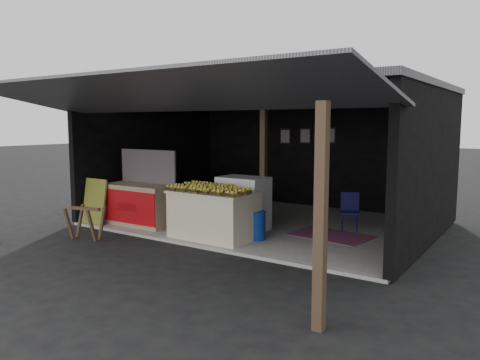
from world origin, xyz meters
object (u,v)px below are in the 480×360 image
Objects in this scene: sawhorse at (86,219)px; water_barrel at (256,226)px; white_crate at (243,203)px; plastic_chair at (350,209)px; neighbor_stall at (140,202)px; banana_table at (214,214)px.

water_barrel is (2.86, 1.68, -0.09)m from sawhorse.
water_barrel is at bearing -39.28° from white_crate.
sawhorse is at bearing -132.96° from white_crate.
water_barrel is 0.66× the size of plastic_chair.
neighbor_stall reaches higher than sawhorse.
banana_table is at bearing -155.86° from water_barrel.
plastic_chair reaches higher than sawhorse.
banana_table reaches higher than water_barrel.
neighbor_stall is at bearing -175.11° from plastic_chair.
banana_table is 2.11× the size of plastic_chair.
neighbor_stall is (-2.15, -0.86, -0.06)m from white_crate.
plastic_chair reaches higher than water_barrel.
sawhorse is 5.30m from plastic_chair.
white_crate reaches higher than water_barrel.
banana_table reaches higher than plastic_chair.
sawhorse is at bearing -92.81° from neighbor_stall.
water_barrel is (0.67, -0.57, -0.29)m from white_crate.
banana_table is 1.02× the size of neighbor_stall.
water_barrel is at bearing -146.75° from plastic_chair.
white_crate is (0.08, 0.91, 0.09)m from banana_table.
banana_table is 1.51× the size of white_crate.
banana_table is 0.92m from white_crate.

